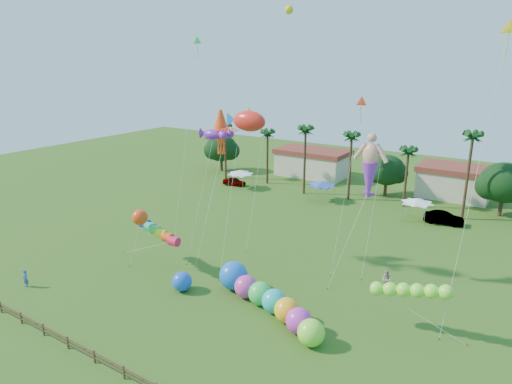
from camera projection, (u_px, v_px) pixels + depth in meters
The scene contains 21 objects.
ground at pixel (185, 335), 35.09m from camera, with size 160.00×160.00×0.00m, color #285116.
tree_line at pixel (402, 172), 67.32m from camera, with size 69.46×8.91×11.00m.
buildings_row at pixel (371, 173), 76.28m from camera, with size 35.00×7.00×4.00m.
tent_row at pixel (320, 184), 66.63m from camera, with size 31.00×4.00×0.60m.
fence at pixel (124, 371), 30.10m from camera, with size 36.12×0.12×1.00m.
car_a at pixel (234, 182), 76.01m from camera, with size 1.56×3.88×1.32m, color #4C4C54.
car_b at pixel (444, 218), 58.28m from camera, with size 1.68×4.81×1.58m, color #4C4C54.
spectator_a at pixel (26, 279), 42.19m from camera, with size 0.62×0.40×1.69m, color #2C559A.
spectator_b at pixel (386, 280), 41.88m from camera, with size 0.88×0.68×1.81m, color #AE9891.
caterpillar_inflatable at pixel (266, 298), 38.29m from camera, with size 12.55×6.58×2.64m.
blue_ball at pixel (182, 282), 41.49m from camera, with size 1.83×1.83×1.83m, color blue.
rainbow_tube at pixel (161, 238), 44.67m from camera, with size 10.22×1.81×4.02m.
green_worm at pixel (377, 289), 35.64m from camera, with size 9.75×1.66×3.81m.
orange_ball_kite at pixel (140, 217), 44.97m from camera, with size 2.14×1.72×6.14m.
merman_kite at pixel (370, 170), 41.76m from camera, with size 3.12×5.62×13.48m.
fish_kite at pixel (249, 121), 42.97m from camera, with size 5.30×5.73×15.83m.
squid_kite at pixel (221, 130), 46.19m from camera, with size 1.80×5.50×15.60m.
lobster_kite at pixel (213, 134), 45.15m from camera, with size 4.13×4.76×13.92m.
delta_kite_red at pixel (361, 106), 42.69m from camera, with size 1.21×4.15×17.06m.
delta_kite_yellow at pixel (508, 35), 31.06m from camera, with size 1.88×4.56×23.03m.
delta_kite_green at pixel (196, 47), 48.61m from camera, with size 1.30×4.81×22.71m.
Camera 1 is at (21.30, -22.57, 20.47)m, focal length 32.00 mm.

